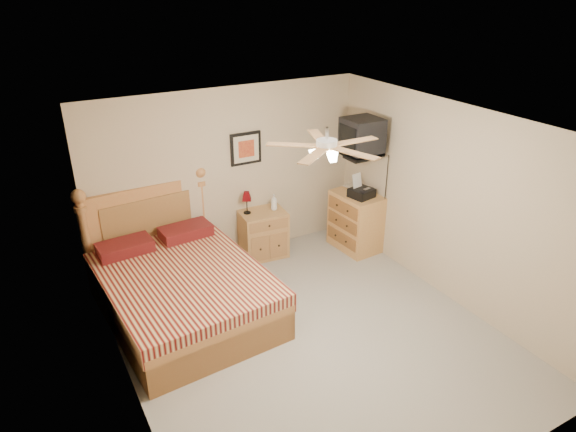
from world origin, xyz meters
name	(u,v)px	position (x,y,z in m)	size (l,w,h in m)	color
floor	(311,336)	(0.00, 0.00, 0.00)	(4.50, 4.50, 0.00)	gray
ceiling	(316,127)	(0.00, 0.00, 2.50)	(4.00, 4.50, 0.04)	white
wall_back	(229,176)	(0.00, 2.25, 1.25)	(4.00, 0.04, 2.50)	#BEAA8C
wall_front	(479,371)	(0.00, -2.25, 1.25)	(4.00, 0.04, 2.50)	#BEAA8C
wall_left	(122,293)	(-2.00, 0.00, 1.25)	(0.04, 4.50, 2.50)	#BEAA8C
wall_right	(451,204)	(2.00, 0.00, 1.25)	(0.04, 4.50, 2.50)	#BEAA8C
bed	(181,263)	(-1.13, 1.12, 0.74)	(1.73, 2.27, 1.47)	#C3733E
nightstand	(263,234)	(0.40, 2.00, 0.35)	(0.65, 0.49, 0.70)	#A47943
table_lamp	(247,203)	(0.19, 2.08, 0.87)	(0.18, 0.18, 0.33)	#4F0206
lotion_bottle	(274,202)	(0.58, 2.00, 0.82)	(0.09, 0.09, 0.24)	silver
framed_picture	(246,148)	(0.27, 2.23, 1.62)	(0.46, 0.04, 0.46)	black
dresser	(356,221)	(1.73, 1.52, 0.44)	(0.52, 0.75, 0.89)	#C07B3C
fax_machine	(362,186)	(1.71, 1.42, 1.05)	(0.31, 0.33, 0.33)	black
magazine_lower	(349,188)	(1.73, 1.74, 0.90)	(0.21, 0.29, 0.03)	#C3B097
magazine_upper	(350,187)	(1.75, 1.74, 0.92)	(0.19, 0.25, 0.02)	tan
wall_tv	(371,136)	(1.75, 1.34, 1.81)	(0.56, 0.46, 0.58)	black
ceiling_fan	(327,146)	(0.00, -0.20, 2.36)	(1.14, 1.14, 0.28)	white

